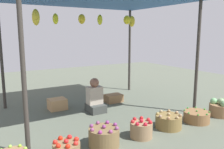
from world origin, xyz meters
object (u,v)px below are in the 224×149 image
(basket_red_apples, at_px, (141,129))
(basket_potatoes, at_px, (168,121))
(wooden_crate_near_vendor, at_px, (114,98))
(basket_cabbages, at_px, (220,108))
(basket_green_chilies, at_px, (196,117))
(vendor_person, at_px, (95,99))
(wooden_crate_stacked_rear, at_px, (57,104))
(basket_purple_onions, at_px, (104,137))

(basket_red_apples, height_order, basket_potatoes, basket_red_apples)
(wooden_crate_near_vendor, bearing_deg, basket_potatoes, -90.29)
(wooden_crate_near_vendor, bearing_deg, basket_cabbages, -55.54)
(basket_potatoes, height_order, basket_green_chilies, basket_potatoes)
(wooden_crate_near_vendor, bearing_deg, basket_red_apples, -108.92)
(vendor_person, bearing_deg, wooden_crate_stacked_rear, 139.16)
(basket_red_apples, relative_size, wooden_crate_stacked_rear, 0.96)
(vendor_person, bearing_deg, basket_cabbages, -37.14)
(vendor_person, bearing_deg, wooden_crate_near_vendor, 29.48)
(basket_green_chilies, height_order, wooden_crate_stacked_rear, wooden_crate_stacked_rear)
(vendor_person, distance_m, basket_red_apples, 1.65)
(basket_potatoes, bearing_deg, basket_cabbages, -3.57)
(basket_red_apples, distance_m, basket_cabbages, 2.15)
(basket_purple_onions, height_order, basket_cabbages, basket_cabbages)
(basket_red_apples, xyz_separation_m, wooden_crate_near_vendor, (0.71, 2.07, -0.04))
(wooden_crate_near_vendor, bearing_deg, wooden_crate_stacked_rear, 173.39)
(vendor_person, height_order, basket_purple_onions, vendor_person)
(vendor_person, relative_size, wooden_crate_near_vendor, 1.77)
(basket_purple_onions, height_order, wooden_crate_stacked_rear, basket_purple_onions)
(basket_purple_onions, xyz_separation_m, basket_cabbages, (2.86, -0.09, 0.01))
(vendor_person, bearing_deg, basket_green_chilies, -48.24)
(basket_cabbages, relative_size, wooden_crate_near_vendor, 1.07)
(basket_potatoes, distance_m, wooden_crate_near_vendor, 2.01)
(basket_potatoes, bearing_deg, basket_green_chilies, -5.10)
(vendor_person, xyz_separation_m, basket_red_apples, (0.05, -1.64, -0.15))
(basket_red_apples, bearing_deg, basket_green_chilies, -0.22)
(basket_red_apples, relative_size, basket_green_chilies, 0.75)
(basket_purple_onions, height_order, wooden_crate_near_vendor, basket_purple_onions)
(basket_green_chilies, relative_size, wooden_crate_stacked_rear, 1.28)
(basket_purple_onions, xyz_separation_m, basket_green_chilies, (2.12, -0.06, -0.04))
(basket_potatoes, xyz_separation_m, basket_cabbages, (1.45, -0.09, 0.04))
(basket_cabbages, bearing_deg, wooden_crate_near_vendor, 124.46)
(basket_red_apples, bearing_deg, vendor_person, 91.89)
(basket_cabbages, height_order, wooden_crate_stacked_rear, basket_cabbages)
(basket_red_apples, height_order, wooden_crate_stacked_rear, basket_red_apples)
(vendor_person, relative_size, basket_purple_onions, 1.58)
(wooden_crate_stacked_rear, bearing_deg, basket_red_apples, -71.51)
(vendor_person, xyz_separation_m, basket_green_chilies, (1.47, -1.64, -0.19))
(wooden_crate_near_vendor, bearing_deg, vendor_person, -150.52)
(wooden_crate_near_vendor, height_order, wooden_crate_stacked_rear, wooden_crate_stacked_rear)
(basket_green_chilies, distance_m, wooden_crate_stacked_rear, 3.12)
(vendor_person, distance_m, basket_potatoes, 1.76)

